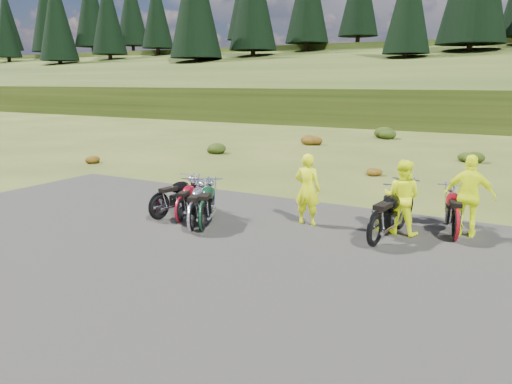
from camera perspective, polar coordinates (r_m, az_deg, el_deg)
The scene contains 29 objects.
ground at distance 11.39m, azimuth 1.67°, elevation -5.74°, with size 300.00×300.00×0.00m, color #3A4517.
gravel_pad at distance 9.77m, azimuth -3.87°, elevation -8.95°, with size 20.00×12.00×0.04m, color black.
hill_slope at distance 59.90m, azimuth 24.80°, elevation 8.03°, with size 300.00×46.00×3.00m, color #273712, non-canonical shape.
conifer_4 at distance 142.61m, azimuth -26.64°, elevation 17.32°, with size 6.60×6.60×17.00m.
conifer_5 at distance 141.37m, azimuth -23.09°, elevation 17.56°, with size 6.16×6.16×16.00m.
conifer_7 at distance 120.11m, azimuth -26.69°, elevation 16.47°, with size 5.28×5.28×14.00m.
conifer_8 at distance 119.39m, azimuth -22.68°, elevation 18.89°, with size 7.92×7.92×20.00m.
conifer_9 at distance 118.90m, azimuth -18.41°, elevation 19.57°, with size 7.48×7.48×19.00m.
conifer_10 at distance 118.92m, azimuth -14.08°, elevation 19.77°, with size 7.04×7.04×18.00m.
conifer_11 at distance 96.90m, azimuth -21.85°, elevation 18.20°, with size 6.60×6.60×17.00m.
conifer_12 at distance 96.58m, azimuth -16.60°, elevation 18.99°, with size 6.16×6.16×16.00m.
conifer_13 at distance 97.01m, azimuth -11.31°, elevation 19.64°, with size 5.72×5.72×15.00m.
conifer_14 at distance 98.18m, azimuth -6.07°, elevation 20.13°, with size 5.28×5.28×14.00m.
shrub_0 at distance 23.31m, azimuth -17.97°, elevation 3.71°, with size 0.77×0.77×0.45m, color #6C340D.
shrub_1 at distance 25.42m, azimuth -4.65°, elevation 5.15°, with size 1.03×1.03×0.61m, color #1C330C.
shrub_2 at distance 28.66m, azimuth 6.20°, elevation 6.12°, with size 1.30×1.30×0.77m, color #6C340D.
shrub_3 at distance 32.71m, azimuth 14.63°, elevation 6.72°, with size 1.56×1.56×0.92m, color #1C330C.
shrub_4 at distance 19.83m, azimuth 13.12°, elevation 2.53°, with size 0.77×0.77×0.45m, color #6C340D.
shrub_5 at distance 24.43m, azimuth 23.26°, elevation 3.87°, with size 1.03×1.03×0.61m, color #1C330C.
motorcycle_0 at distance 13.33m, azimuth -10.95°, elevation -3.23°, with size 2.02×0.67×1.06m, color black, non-canonical shape.
motorcycle_1 at distance 12.99m, azimuth -8.66°, elevation -3.57°, with size 1.86×0.62×0.97m, color maroon, non-canonical shape.
motorcycle_2 at distance 12.19m, azimuth -6.10°, elevation -4.57°, with size 2.11×0.70×1.10m, color black, non-canonical shape.
motorcycle_3 at distance 12.16m, azimuth -7.35°, elevation -4.65°, with size 2.05×0.68×1.08m, color silver, non-canonical shape.
motorcycle_4 at distance 12.38m, azimuth 14.52°, elevation -4.64°, with size 2.20×0.73×1.15m, color #4C0C12, non-canonical shape.
motorcycle_5 at distance 11.31m, azimuth 13.32°, elevation -6.23°, with size 2.27×0.76×1.19m, color black, non-canonical shape.
motorcycle_6 at distance 12.27m, azimuth 21.73°, elevation -5.31°, with size 2.12×0.71×1.11m, color maroon, non-canonical shape.
person_middle at distance 12.54m, azimuth 5.89°, elevation 0.19°, with size 0.66×0.43×1.81m, color #E5F70D.
person_right_a at distance 12.19m, azimuth 16.33°, elevation -0.70°, with size 0.86×0.67×1.77m, color #E5F70D.
person_right_b at distance 12.50m, azimuth 23.20°, elevation -0.56°, with size 1.12×0.47×1.92m, color #E5F70D.
Camera 1 is at (5.02, -9.58, 3.58)m, focal length 35.00 mm.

